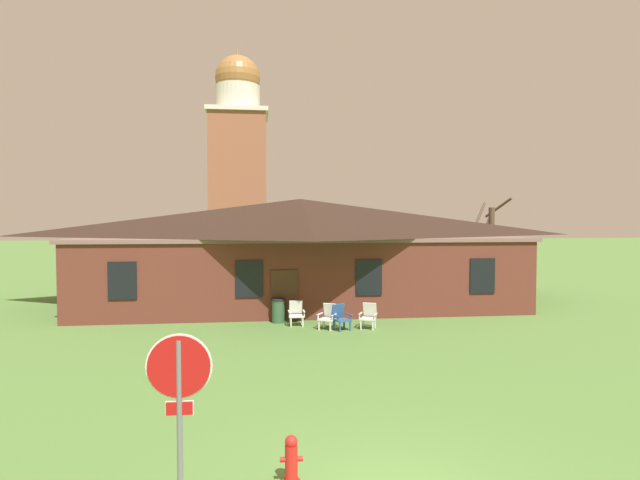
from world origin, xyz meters
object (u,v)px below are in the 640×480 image
at_px(stop_sign, 179,399).
at_px(fire_hydrant, 291,461).
at_px(lawn_chair_middle, 369,315).
at_px(trash_bin, 278,310).
at_px(lawn_chair_near_door, 328,316).
at_px(lawn_chair_left_end, 340,316).
at_px(lawn_chair_by_porch, 296,313).

xyz_separation_m(stop_sign, fire_hydrant, (1.46, 1.49, -1.59)).
distance_m(lawn_chair_middle, trash_bin, 3.71).
bearing_deg(lawn_chair_near_door, lawn_chair_left_end, -22.88).
height_order(lawn_chair_left_end, lawn_chair_middle, same).
xyz_separation_m(stop_sign, lawn_chair_middle, (5.08, 12.54, -1.47)).
bearing_deg(stop_sign, lawn_chair_left_end, 72.31).
relative_size(lawn_chair_near_door, fire_hydrant, 1.21).
height_order(lawn_chair_by_porch, trash_bin, trash_bin).
bearing_deg(stop_sign, trash_bin, 83.21).
relative_size(lawn_chair_by_porch, lawn_chair_near_door, 1.00).
relative_size(lawn_chair_middle, fire_hydrant, 1.21).
distance_m(stop_sign, lawn_chair_left_end, 13.11).
bearing_deg(fire_hydrant, lawn_chair_middle, 71.83).
xyz_separation_m(lawn_chair_near_door, lawn_chair_left_end, (0.44, -0.18, 0.00)).
height_order(lawn_chair_near_door, fire_hydrant, lawn_chair_near_door).
relative_size(lawn_chair_by_porch, lawn_chair_left_end, 1.00).
relative_size(stop_sign, lawn_chair_left_end, 2.89).
bearing_deg(trash_bin, stop_sign, -96.79).
height_order(lawn_chair_left_end, trash_bin, trash_bin).
xyz_separation_m(stop_sign, lawn_chair_left_end, (3.96, 12.42, -1.47)).
bearing_deg(lawn_chair_middle, lawn_chair_by_porch, 162.37).
height_order(stop_sign, lawn_chair_middle, stop_sign).
height_order(lawn_chair_middle, fire_hydrant, lawn_chair_middle).
height_order(lawn_chair_middle, trash_bin, trash_bin).
distance_m(lawn_chair_near_door, lawn_chair_left_end, 0.47).
bearing_deg(lawn_chair_near_door, stop_sign, -105.62).
height_order(stop_sign, fire_hydrant, stop_sign).
bearing_deg(lawn_chair_by_porch, stop_sign, -99.95).
bearing_deg(lawn_chair_near_door, trash_bin, 143.31).
bearing_deg(trash_bin, lawn_chair_middle, -22.97).
bearing_deg(fire_hydrant, lawn_chair_left_end, 77.10).
bearing_deg(lawn_chair_left_end, fire_hydrant, -102.90).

